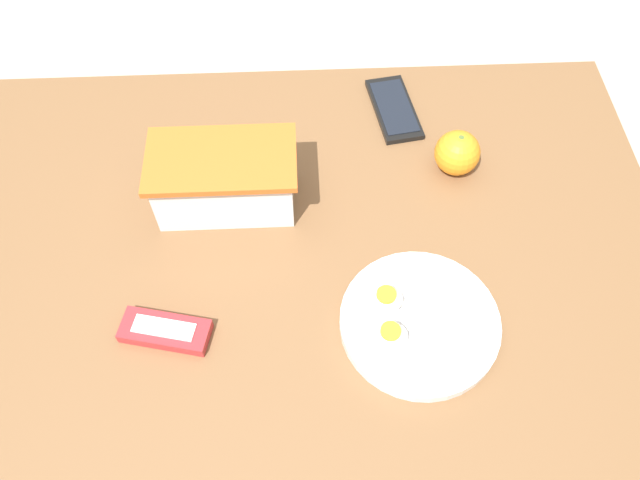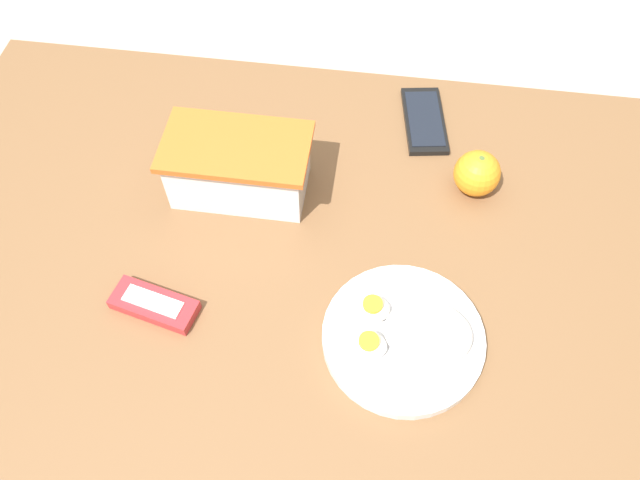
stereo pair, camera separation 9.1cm
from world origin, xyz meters
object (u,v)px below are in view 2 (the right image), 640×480
(food_container, at_px, (239,170))
(candy_bar, at_px, (154,305))
(rice_plate, at_px, (407,335))
(cell_phone, at_px, (424,120))
(orange_fruit, at_px, (477,173))

(food_container, distance_m, candy_bar, 0.24)
(food_container, bearing_deg, rice_plate, -39.84)
(cell_phone, bearing_deg, orange_fruit, -57.93)
(candy_bar, bearing_deg, cell_phone, 48.84)
(orange_fruit, bearing_deg, candy_bar, -147.88)
(orange_fruit, bearing_deg, rice_plate, -107.70)
(food_container, relative_size, orange_fruit, 3.03)
(candy_bar, bearing_deg, orange_fruit, 32.12)
(orange_fruit, distance_m, rice_plate, 0.30)
(rice_plate, bearing_deg, cell_phone, 89.14)
(rice_plate, xyz_separation_m, cell_phone, (0.01, 0.41, -0.01))
(orange_fruit, xyz_separation_m, candy_bar, (-0.44, -0.28, -0.03))
(food_container, relative_size, rice_plate, 1.00)
(food_container, bearing_deg, orange_fruit, 7.89)
(orange_fruit, relative_size, cell_phone, 0.45)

